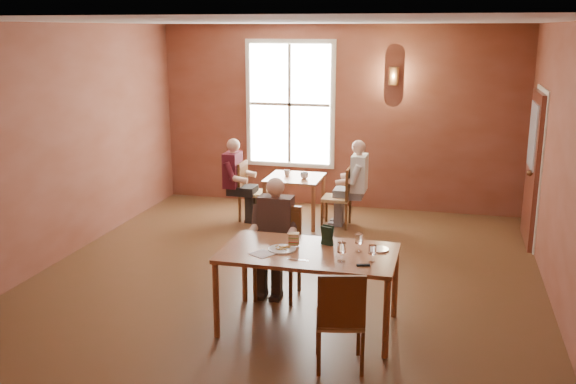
% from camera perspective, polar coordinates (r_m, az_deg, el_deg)
% --- Properties ---
extents(ground, '(6.00, 7.00, 0.01)m').
position_cam_1_polar(ground, '(7.72, -0.37, -7.93)').
color(ground, brown).
rests_on(ground, ground).
extents(wall_back, '(6.00, 0.04, 3.00)m').
position_cam_1_polar(wall_back, '(10.66, 4.42, 6.61)').
color(wall_back, brown).
rests_on(wall_back, ground).
extents(wall_front, '(6.00, 0.04, 3.00)m').
position_cam_1_polar(wall_front, '(4.12, -12.93, -6.30)').
color(wall_front, brown).
rests_on(wall_front, ground).
extents(wall_left, '(0.04, 7.00, 3.00)m').
position_cam_1_polar(wall_left, '(8.54, -20.29, 3.84)').
color(wall_left, brown).
rests_on(wall_left, ground).
extents(wall_right, '(0.04, 7.00, 3.00)m').
position_cam_1_polar(wall_right, '(7.15, 23.55, 1.63)').
color(wall_right, brown).
rests_on(wall_right, ground).
extents(ceiling, '(6.00, 7.00, 0.04)m').
position_cam_1_polar(ceiling, '(7.14, -0.41, 14.94)').
color(ceiling, white).
rests_on(ceiling, wall_back).
extents(window, '(1.36, 0.10, 1.96)m').
position_cam_1_polar(window, '(10.75, 0.16, 7.80)').
color(window, white).
rests_on(window, wall_back).
extents(door, '(0.12, 1.04, 2.10)m').
position_cam_1_polar(door, '(9.47, 20.86, 1.96)').
color(door, maroon).
rests_on(door, ground).
extents(wall_sconce, '(0.16, 0.16, 0.28)m').
position_cam_1_polar(wall_sconce, '(10.38, 9.38, 10.14)').
color(wall_sconce, brown).
rests_on(wall_sconce, wall_back).
extents(main_table, '(1.71, 0.96, 0.80)m').
position_cam_1_polar(main_table, '(6.47, 1.85, -8.63)').
color(main_table, brown).
rests_on(main_table, ground).
extents(chair_diner_main, '(0.45, 0.45, 1.01)m').
position_cam_1_polar(chair_diner_main, '(7.13, -0.94, -5.51)').
color(chair_diner_main, brown).
rests_on(chair_diner_main, ground).
extents(diner_main, '(0.51, 0.51, 1.27)m').
position_cam_1_polar(diner_main, '(7.06, -1.01, -4.61)').
color(diner_main, black).
rests_on(diner_main, ground).
extents(chair_empty, '(0.49, 0.49, 0.93)m').
position_cam_1_polar(chair_empty, '(5.76, 4.63, -11.03)').
color(chair_empty, brown).
rests_on(chair_empty, ground).
extents(plate_food, '(0.32, 0.32, 0.04)m').
position_cam_1_polar(plate_food, '(6.34, -0.53, -5.05)').
color(plate_food, white).
rests_on(plate_food, main_table).
extents(sandwich, '(0.11, 0.10, 0.12)m').
position_cam_1_polar(sandwich, '(6.44, 0.54, -4.35)').
color(sandwich, tan).
rests_on(sandwich, main_table).
extents(goblet_a, '(0.10, 0.10, 0.20)m').
position_cam_1_polar(goblet_a, '(6.32, 6.32, -4.44)').
color(goblet_a, white).
rests_on(goblet_a, main_table).
extents(goblet_b, '(0.08, 0.08, 0.18)m').
position_cam_1_polar(goblet_b, '(6.05, 7.51, -5.40)').
color(goblet_b, white).
rests_on(goblet_b, main_table).
extents(goblet_c, '(0.11, 0.11, 0.20)m').
position_cam_1_polar(goblet_c, '(6.03, 4.80, -5.29)').
color(goblet_c, white).
rests_on(goblet_c, main_table).
extents(menu_stand, '(0.14, 0.10, 0.21)m').
position_cam_1_polar(menu_stand, '(6.47, 3.51, -3.88)').
color(menu_stand, black).
rests_on(menu_stand, main_table).
extents(knife, '(0.20, 0.02, 0.00)m').
position_cam_1_polar(knife, '(6.09, 0.89, -6.05)').
color(knife, silver).
rests_on(knife, main_table).
extents(napkin, '(0.26, 0.26, 0.01)m').
position_cam_1_polar(napkin, '(6.24, -2.31, -5.52)').
color(napkin, white).
rests_on(napkin, main_table).
extents(side_plate, '(0.22, 0.22, 0.02)m').
position_cam_1_polar(side_plate, '(6.41, 8.09, -5.08)').
color(side_plate, silver).
rests_on(side_plate, main_table).
extents(sunglasses, '(0.13, 0.07, 0.02)m').
position_cam_1_polar(sunglasses, '(5.98, 6.71, -6.47)').
color(sunglasses, black).
rests_on(sunglasses, main_table).
extents(second_table, '(0.83, 0.83, 0.73)m').
position_cam_1_polar(second_table, '(9.86, 0.60, -0.71)').
color(second_table, brown).
rests_on(second_table, ground).
extents(chair_diner_white, '(0.40, 0.40, 0.92)m').
position_cam_1_polar(chair_diner_white, '(9.71, 4.33, -0.43)').
color(chair_diner_white, '#532714').
rests_on(chair_diner_white, ground).
extents(diner_white, '(0.51, 0.51, 1.28)m').
position_cam_1_polar(diner_white, '(9.66, 4.52, 0.60)').
color(diner_white, silver).
rests_on(diner_white, ground).
extents(chair_diner_maroon, '(0.41, 0.41, 0.92)m').
position_cam_1_polar(chair_diner_maroon, '(10.01, -3.02, 0.05)').
color(chair_diner_maroon, brown).
rests_on(chair_diner_maroon, ground).
extents(diner_maroon, '(0.50, 0.50, 1.25)m').
position_cam_1_polar(diner_maroon, '(9.98, -3.19, 0.99)').
color(diner_maroon, maroon).
rests_on(diner_maroon, ground).
extents(cup_a, '(0.15, 0.15, 0.09)m').
position_cam_1_polar(cup_a, '(9.65, 1.46, 1.47)').
color(cup_a, silver).
rests_on(cup_a, second_table).
extents(cup_b, '(0.11, 0.11, 0.09)m').
position_cam_1_polar(cup_b, '(9.88, -0.10, 1.75)').
color(cup_b, silver).
rests_on(cup_b, second_table).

